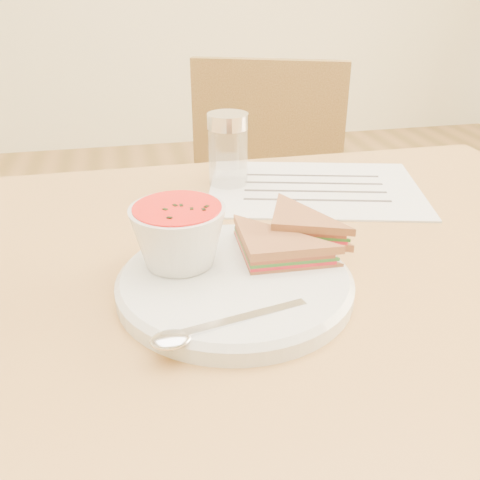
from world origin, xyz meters
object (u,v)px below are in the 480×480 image
object	(u,v)px
soup_bowl	(179,238)
condiment_shaker	(228,150)
chair_far	(257,253)
plate	(235,284)
dining_table	(260,467)

from	to	relation	value
soup_bowl	condiment_shaker	distance (m)	0.30
chair_far	plate	size ratio (longest dim) A/B	3.44
chair_far	plate	distance (m)	0.75
condiment_shaker	chair_far	bearing A→B (deg)	67.79
chair_far	plate	world-z (taller)	chair_far
chair_far	soup_bowl	size ratio (longest dim) A/B	8.47
plate	soup_bowl	xyz separation A→B (m)	(-0.05, 0.04, 0.04)
chair_far	condiment_shaker	xyz separation A→B (m)	(-0.14, -0.34, 0.37)
soup_bowl	condiment_shaker	bearing A→B (deg)	68.43
dining_table	plate	xyz separation A→B (m)	(-0.05, -0.08, 0.38)
dining_table	condiment_shaker	size ratio (longest dim) A/B	8.76
plate	soup_bowl	size ratio (longest dim) A/B	2.46
plate	condiment_shaker	world-z (taller)	condiment_shaker
plate	condiment_shaker	distance (m)	0.32
condiment_shaker	plate	bearing A→B (deg)	-100.06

